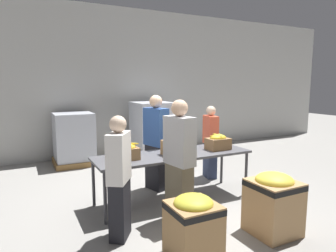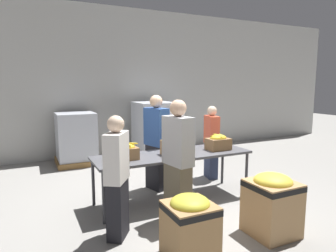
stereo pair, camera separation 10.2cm
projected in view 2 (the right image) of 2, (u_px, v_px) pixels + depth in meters
name	position (u px, v px, depth m)	size (l,w,h in m)	color
ground_plane	(173.00, 200.00, 5.09)	(30.00, 30.00, 0.00)	gray
wall_back	(112.00, 82.00, 8.17)	(16.00, 0.08, 4.00)	#B7B7B2
sorting_table	(173.00, 157.00, 4.99)	(2.65, 0.83, 0.81)	#4C4C51
banana_box_0	(124.00, 151.00, 4.60)	(0.44, 0.31, 0.26)	olive
banana_box_1	(174.00, 145.00, 4.90)	(0.40, 0.32, 0.31)	#A37A4C
banana_box_2	(218.00, 142.00, 5.25)	(0.39, 0.32, 0.28)	olive
volunteer_0	(211.00, 142.00, 6.21)	(0.29, 0.44, 1.51)	#2D3856
volunteer_1	(117.00, 178.00, 3.77)	(0.41, 0.47, 1.58)	black
volunteer_2	(156.00, 143.00, 5.52)	(0.36, 0.52, 1.76)	black
volunteer_3	(178.00, 162.00, 4.23)	(0.31, 0.50, 1.75)	#6B604C
donation_bin_0	(190.00, 225.00, 3.37)	(0.53, 0.53, 0.74)	#A37A4C
donation_bin_1	(272.00, 202.00, 3.89)	(0.58, 0.58, 0.82)	tan
pallet_stack_0	(171.00, 136.00, 8.36)	(1.09, 1.09, 1.03)	olive
pallet_stack_1	(76.00, 139.00, 7.31)	(0.97, 0.97, 1.26)	olive
pallet_stack_2	(155.00, 130.00, 7.97)	(1.07, 1.07, 1.47)	olive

